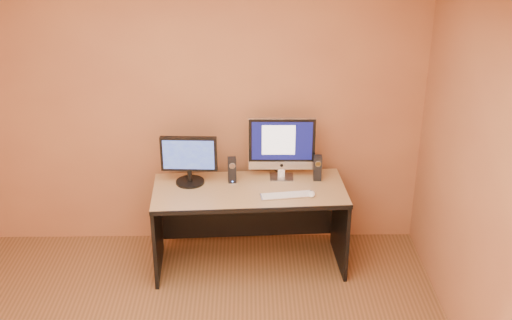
{
  "coord_description": "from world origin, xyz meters",
  "views": [
    {
      "loc": [
        0.45,
        -3.3,
        3.18
      ],
      "look_at": [
        0.52,
        1.41,
        1.06
      ],
      "focal_mm": 45.0,
      "sensor_mm": 36.0,
      "label": 1
    }
  ],
  "objects": [
    {
      "name": "walls",
      "position": [
        0.0,
        0.0,
        1.3
      ],
      "size": [
        4.0,
        4.0,
        2.6
      ],
      "primitive_type": null,
      "color": "#A66B43",
      "rests_on": "ground"
    },
    {
      "name": "desk",
      "position": [
        0.46,
        1.51,
        0.37
      ],
      "size": [
        1.65,
        0.8,
        0.75
      ],
      "primitive_type": null,
      "rotation": [
        0.0,
        0.0,
        0.06
      ],
      "color": "tan",
      "rests_on": "ground"
    },
    {
      "name": "imac",
      "position": [
        0.74,
        1.72,
        1.03
      ],
      "size": [
        0.58,
        0.22,
        0.56
      ],
      "primitive_type": null,
      "rotation": [
        0.0,
        0.0,
        -0.02
      ],
      "color": "#B1B2B6",
      "rests_on": "desk"
    },
    {
      "name": "second_monitor",
      "position": [
        -0.05,
        1.63,
        0.96
      ],
      "size": [
        0.49,
        0.26,
        0.42
      ],
      "primitive_type": null,
      "rotation": [
        0.0,
        0.0,
        -0.04
      ],
      "color": "black",
      "rests_on": "desk"
    },
    {
      "name": "speaker_left",
      "position": [
        0.31,
        1.65,
        0.86
      ],
      "size": [
        0.08,
        0.08,
        0.22
      ],
      "primitive_type": null,
      "rotation": [
        0.0,
        0.0,
        0.1
      ],
      "color": "black",
      "rests_on": "desk"
    },
    {
      "name": "speaker_right",
      "position": [
        1.05,
        1.68,
        0.86
      ],
      "size": [
        0.07,
        0.07,
        0.22
      ],
      "primitive_type": null,
      "rotation": [
        0.0,
        0.0,
        -0.03
      ],
      "color": "black",
      "rests_on": "desk"
    },
    {
      "name": "keyboard",
      "position": [
        0.77,
        1.37,
        0.76
      ],
      "size": [
        0.45,
        0.18,
        0.02
      ],
      "primitive_type": "cube",
      "rotation": [
        0.0,
        0.0,
        0.14
      ],
      "color": "#BCBDC1",
      "rests_on": "desk"
    },
    {
      "name": "mouse",
      "position": [
        0.97,
        1.38,
        0.77
      ],
      "size": [
        0.07,
        0.11,
        0.04
      ],
      "primitive_type": "ellipsoid",
      "rotation": [
        0.0,
        0.0,
        -0.1
      ],
      "color": "white",
      "rests_on": "desk"
    },
    {
      "name": "cable_a",
      "position": [
        0.74,
        1.79,
        0.75
      ],
      "size": [
        0.13,
        0.19,
        0.01
      ],
      "primitive_type": "cylinder",
      "rotation": [
        1.57,
        0.0,
        0.57
      ],
      "color": "black",
      "rests_on": "desk"
    },
    {
      "name": "cable_b",
      "position": [
        0.7,
        1.77,
        0.75
      ],
      "size": [
        0.06,
        0.18,
        0.01
      ],
      "primitive_type": "cylinder",
      "rotation": [
        1.57,
        0.0,
        -0.3
      ],
      "color": "black",
      "rests_on": "desk"
    }
  ]
}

